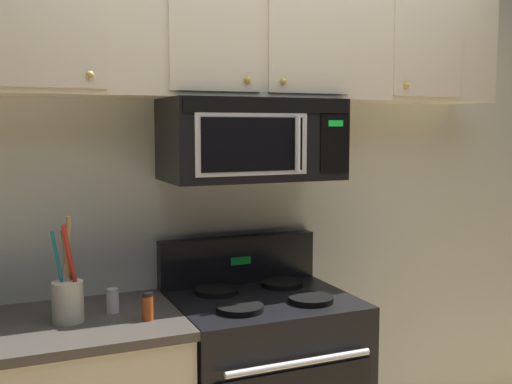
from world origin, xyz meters
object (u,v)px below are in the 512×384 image
object	(u,v)px
utensil_crock_cream	(68,294)
salt_shaker	(113,301)
over_range_microwave	(251,140)
spice_jar	(148,306)

from	to	relation	value
utensil_crock_cream	salt_shaker	size ratio (longest dim) A/B	4.20
over_range_microwave	utensil_crock_cream	size ratio (longest dim) A/B	1.88
over_range_microwave	spice_jar	distance (m)	0.84
utensil_crock_cream	salt_shaker	bearing A→B (deg)	15.57
utensil_crock_cream	salt_shaker	distance (m)	0.19
over_range_microwave	spice_jar	bearing A→B (deg)	-156.60
over_range_microwave	spice_jar	world-z (taller)	over_range_microwave
salt_shaker	over_range_microwave	bearing A→B (deg)	7.12
over_range_microwave	utensil_crock_cream	bearing A→B (deg)	-171.00
over_range_microwave	salt_shaker	world-z (taller)	over_range_microwave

